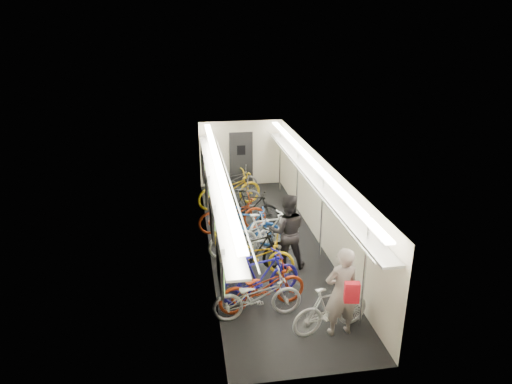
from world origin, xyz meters
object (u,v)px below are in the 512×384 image
object	(u,v)px
passenger_near	(341,292)
backpack	(352,292)
bicycle_1	(261,276)
bicycle_0	(257,296)
passenger_mid	(287,231)

from	to	relation	value
passenger_near	backpack	world-z (taller)	passenger_near
bicycle_1	backpack	xyz separation A→B (m)	(1.27, -1.96, 0.72)
bicycle_0	passenger_near	world-z (taller)	passenger_near
bicycle_0	backpack	size ratio (longest dim) A/B	4.85
passenger_mid	bicycle_0	bearing A→B (deg)	67.64
bicycle_0	bicycle_1	distance (m)	0.66
passenger_mid	backpack	xyz separation A→B (m)	(0.41, -3.27, 0.33)
bicycle_1	passenger_mid	size ratio (longest dim) A/B	0.98
bicycle_1	passenger_near	distance (m)	1.94
passenger_near	backpack	bearing A→B (deg)	80.64
bicycle_0	backpack	distance (m)	2.12
passenger_mid	bicycle_1	bearing A→B (deg)	62.53
bicycle_1	backpack	distance (m)	2.45
passenger_near	bicycle_0	bearing A→B (deg)	-33.31
bicycle_1	passenger_near	size ratio (longest dim) A/B	1.01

